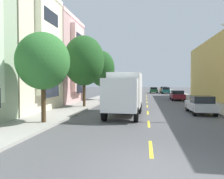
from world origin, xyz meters
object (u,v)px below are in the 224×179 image
Objects in this scene: street_tree_nearest at (43,61)px; street_tree_second at (84,61)px; parked_hatchback_silver at (201,105)px; parked_sedan_navy at (126,91)px; parked_sedan_sky at (131,89)px; parked_hatchback_orange at (163,90)px; parked_pickup_champagne at (128,89)px; parked_wagon_charcoal at (114,95)px; parked_pickup_red at (120,93)px; parked_hatchback_teal at (166,90)px; moving_forest_sedan at (154,90)px; street_tree_third at (102,69)px; delivery_box_truck at (125,91)px; parked_sedan_burgundy at (177,95)px.

street_tree_nearest is 0.76× the size of street_tree_second.
street_tree_nearest reaches higher than parked_hatchback_silver.
parked_hatchback_silver is 29.11m from parked_sedan_navy.
parked_hatchback_orange is at bearing -27.61° from parked_sedan_sky.
parked_pickup_champagne reaches higher than parked_sedan_navy.
parked_pickup_champagne is at bearing 89.82° from parked_wagon_charcoal.
street_tree_second is at bearing -97.94° from parked_pickup_red.
parked_hatchback_silver is (8.68, -17.09, -0.07)m from parked_pickup_red.
parked_sedan_sky is at bearing 152.39° from parked_hatchback_orange.
parked_hatchback_orange is 37.81m from parked_hatchback_silver.
parked_hatchback_teal reaches higher than moving_forest_sedan.
parked_hatchback_teal and parked_hatchback_orange have the same top height.
parked_pickup_red reaches higher than parked_sedan_sky.
street_tree_second is 1.03× the size of street_tree_third.
parked_sedan_sky is at bearing 87.45° from street_tree_nearest.
delivery_box_truck is at bearing -82.11° from parked_pickup_red.
parked_pickup_champagne is 7.25m from parked_sedan_navy.
parked_hatchback_orange reaches higher than moving_forest_sedan.
parked_sedan_sky is (2.16, 30.82, -3.81)m from street_tree_third.
delivery_box_truck is at bearing -43.27° from street_tree_second.
parked_pickup_champagne is at bearing -162.59° from parked_hatchback_orange.
street_tree_third reaches higher than moving_forest_sedan.
street_tree_nearest is 17.36m from parked_wagon_charcoal.
parked_pickup_red is at bearing 89.36° from parked_wagon_charcoal.
parked_sedan_navy is at bearing -155.86° from parked_hatchback_teal.
parked_sedan_navy is (0.05, 10.70, -0.08)m from parked_pickup_red.
delivery_box_truck is at bearing -111.89° from parked_sedan_burgundy.
parked_hatchback_teal is at bearing 89.79° from parked_hatchback_silver.
parked_sedan_navy is at bearing 85.31° from street_tree_second.
parked_pickup_champagne is at bearing 90.33° from parked_sedan_navy.
parked_hatchback_silver is (8.67, -35.05, -0.07)m from parked_pickup_champagne.
delivery_box_truck is at bearing -86.81° from parked_sedan_sky.
delivery_box_truck is 1.56× the size of parked_sedan_sky.
parked_sedan_sky is at bearing 88.91° from parked_pickup_champagne.
parked_pickup_champagne and parked_pickup_red have the same top height.
parked_pickup_champagne is at bearing 172.24° from moving_forest_sedan.
parked_hatchback_orange is at bearing 89.94° from parked_sedan_burgundy.
parked_hatchback_teal is 9.40m from parked_pickup_champagne.
parked_sedan_burgundy is 23.02m from parked_pickup_champagne.
street_tree_nearest is at bearing -90.00° from street_tree_third.
parked_sedan_burgundy is at bearing 18.30° from parked_wagon_charcoal.
parked_sedan_navy is (-8.76, -10.01, -0.01)m from parked_hatchback_orange.
parked_hatchback_teal reaches higher than parked_sedan_sky.
street_tree_third reaches higher than delivery_box_truck.
parked_wagon_charcoal is (1.94, -0.68, -3.75)m from street_tree_third.
parked_sedan_navy is 1.00× the size of moving_forest_sedan.
parked_pickup_red reaches higher than parked_hatchback_silver.
parked_sedan_burgundy is 24.04m from parked_hatchback_orange.
street_tree_nearest is at bearing -92.80° from parked_pickup_champagne.
street_tree_second reaches higher than parked_sedan_sky.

